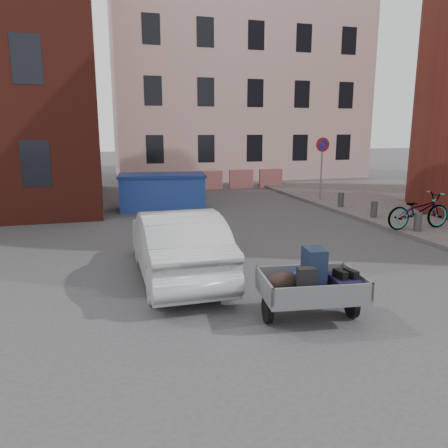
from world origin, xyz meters
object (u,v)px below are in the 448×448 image
object	(u,v)px
trailer	(311,285)
silver_car	(177,244)
bicycle	(418,211)
dumpster	(162,191)

from	to	relation	value
trailer	silver_car	bearing A→B (deg)	129.47
silver_car	bicycle	xyz separation A→B (m)	(7.75, 2.16, -0.06)
dumpster	silver_car	xyz separation A→B (m)	(-0.80, -8.27, 0.03)
dumpster	trailer	bearing A→B (deg)	-79.21
trailer	dumpster	xyz separation A→B (m)	(-0.93, 10.98, 0.09)
trailer	bicycle	size ratio (longest dim) A/B	0.90
dumpster	silver_car	world-z (taller)	silver_car
trailer	silver_car	xyz separation A→B (m)	(-1.73, 2.71, 0.12)
silver_car	dumpster	bearing A→B (deg)	-95.96
dumpster	bicycle	distance (m)	9.25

